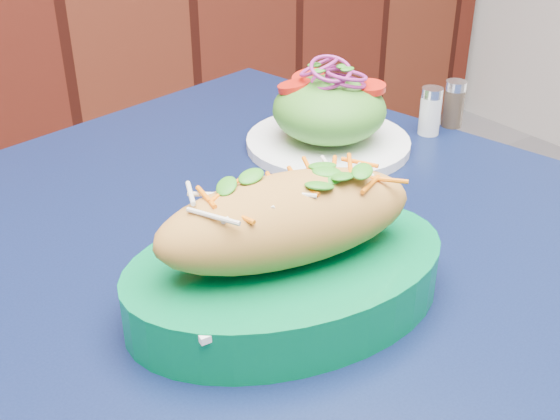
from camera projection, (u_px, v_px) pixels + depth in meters
cafe_table at (254, 324)px, 0.72m from camera, size 0.94×0.94×0.75m
banh_mi_basket at (287, 256)px, 0.58m from camera, size 0.31×0.24×0.13m
salad_plate at (329, 116)px, 0.87m from camera, size 0.21×0.21×0.11m
salt_shaker at (430, 111)px, 0.91m from camera, size 0.03×0.03×0.06m
pepper_shaker at (454, 104)px, 0.93m from camera, size 0.03×0.03×0.06m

